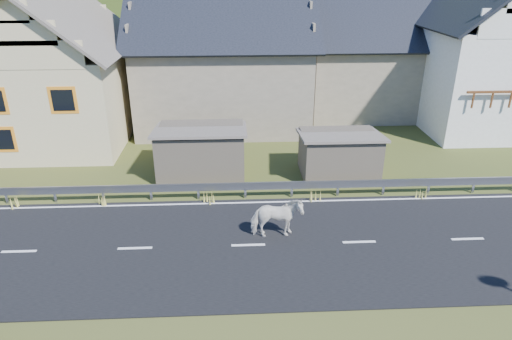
{
  "coord_description": "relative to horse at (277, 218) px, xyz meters",
  "views": [
    {
      "loc": [
        -0.41,
        -13.73,
        9.1
      ],
      "look_at": [
        0.38,
        2.02,
        2.06
      ],
      "focal_mm": 32.0,
      "sensor_mm": 36.0,
      "label": 1
    }
  ],
  "objects": [
    {
      "name": "ground",
      "position": [
        -1.05,
        -0.51,
        -0.82
      ],
      "size": [
        160.0,
        160.0,
        0.0
      ],
      "primitive_type": "plane",
      "color": "#2E3E13",
      "rests_on": "ground"
    },
    {
      "name": "road",
      "position": [
        -1.05,
        -0.51,
        -0.8
      ],
      "size": [
        60.0,
        7.0,
        0.04
      ],
      "primitive_type": "cube",
      "color": "black",
      "rests_on": "ground"
    },
    {
      "name": "lane_markings",
      "position": [
        -1.05,
        -0.51,
        -0.77
      ],
      "size": [
        60.0,
        6.6,
        0.01
      ],
      "primitive_type": "cube",
      "color": "silver",
      "rests_on": "road"
    },
    {
      "name": "guardrail",
      "position": [
        -1.05,
        3.17,
        -0.25
      ],
      "size": [
        28.1,
        0.09,
        0.75
      ],
      "color": "#93969B",
      "rests_on": "ground"
    },
    {
      "name": "shed_left",
      "position": [
        -3.05,
        5.99,
        0.28
      ],
      "size": [
        4.3,
        3.3,
        2.4
      ],
      "primitive_type": "cube",
      "color": "brown",
      "rests_on": "ground"
    },
    {
      "name": "shed_right",
      "position": [
        3.45,
        5.49,
        0.18
      ],
      "size": [
        3.8,
        2.9,
        2.2
      ],
      "primitive_type": "cube",
      "color": "brown",
      "rests_on": "ground"
    },
    {
      "name": "house_cream",
      "position": [
        -11.05,
        11.48,
        3.54
      ],
      "size": [
        7.8,
        9.8,
        8.3
      ],
      "color": "beige",
      "rests_on": "ground"
    },
    {
      "name": "house_stone_a",
      "position": [
        -2.05,
        14.49,
        3.82
      ],
      "size": [
        10.8,
        9.8,
        8.9
      ],
      "color": "gray",
      "rests_on": "ground"
    },
    {
      "name": "house_stone_b",
      "position": [
        7.95,
        16.49,
        3.42
      ],
      "size": [
        9.8,
        8.8,
        8.1
      ],
      "color": "gray",
      "rests_on": "ground"
    },
    {
      "name": "house_white",
      "position": [
        13.95,
        13.48,
        4.24
      ],
      "size": [
        8.8,
        10.8,
        9.7
      ],
      "color": "white",
      "rests_on": "ground"
    },
    {
      "name": "mountain",
      "position": [
        3.95,
        179.49,
        -20.82
      ],
      "size": [
        440.0,
        280.0,
        260.0
      ],
      "primitive_type": "ellipsoid",
      "color": "#273612",
      "rests_on": "ground"
    },
    {
      "name": "horse",
      "position": [
        0.0,
        0.0,
        0.0
      ],
      "size": [
        0.95,
        1.89,
        1.55
      ],
      "primitive_type": "imported",
      "rotation": [
        0.0,
        0.0,
        1.63
      ],
      "color": "silver",
      "rests_on": "road"
    }
  ]
}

